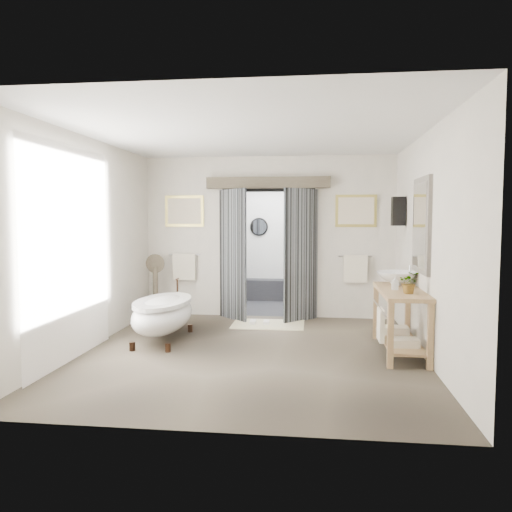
% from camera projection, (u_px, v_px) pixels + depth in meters
% --- Properties ---
extents(ground_plane, '(5.00, 5.00, 0.00)m').
position_uv_depth(ground_plane, '(251.00, 353.00, 6.66)').
color(ground_plane, '#695D4B').
extents(room_shell, '(4.52, 5.02, 2.91)m').
position_uv_depth(room_shell, '(247.00, 213.00, 6.40)').
color(room_shell, beige).
rests_on(room_shell, ground_plane).
extents(shower_room, '(2.22, 2.01, 2.51)m').
position_uv_depth(shower_room, '(275.00, 260.00, 10.54)').
color(shower_room, '#232327').
rests_on(shower_room, ground_plane).
extents(back_wall_dressing, '(3.82, 0.71, 2.52)m').
position_uv_depth(back_wall_dressing, '(268.00, 231.00, 8.83)').
color(back_wall_dressing, black).
rests_on(back_wall_dressing, ground_plane).
extents(clawfoot_tub, '(0.76, 1.69, 0.83)m').
position_uv_depth(clawfoot_tub, '(163.00, 313.00, 7.28)').
color(clawfoot_tub, '#301D12').
rests_on(clawfoot_tub, ground_plane).
extents(vanity, '(0.57, 1.60, 0.85)m').
position_uv_depth(vanity, '(398.00, 315.00, 6.62)').
color(vanity, '#A48755').
rests_on(vanity, ground_plane).
extents(pedestal_mirror, '(0.34, 0.22, 1.16)m').
position_uv_depth(pedestal_mirror, '(156.00, 291.00, 8.91)').
color(pedestal_mirror, brown).
rests_on(pedestal_mirror, ground_plane).
extents(rug, '(1.20, 0.81, 0.01)m').
position_uv_depth(rug, '(268.00, 324.00, 8.40)').
color(rug, beige).
rests_on(rug, ground_plane).
extents(slippers, '(0.33, 0.25, 0.05)m').
position_uv_depth(slippers, '(260.00, 322.00, 8.42)').
color(slippers, white).
rests_on(slippers, rug).
extents(basin, '(0.72, 0.72, 0.19)m').
position_uv_depth(basin, '(397.00, 278.00, 7.02)').
color(basin, white).
rests_on(basin, vanity).
extents(plant, '(0.28, 0.25, 0.28)m').
position_uv_depth(plant, '(410.00, 283.00, 6.23)').
color(plant, gray).
rests_on(plant, vanity).
extents(soap_bottle_a, '(0.09, 0.09, 0.18)m').
position_uv_depth(soap_bottle_a, '(395.00, 283.00, 6.58)').
color(soap_bottle_a, gray).
rests_on(soap_bottle_a, vanity).
extents(soap_bottle_b, '(0.16, 0.16, 0.16)m').
position_uv_depth(soap_bottle_b, '(394.00, 279.00, 7.15)').
color(soap_bottle_b, gray).
rests_on(soap_bottle_b, vanity).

